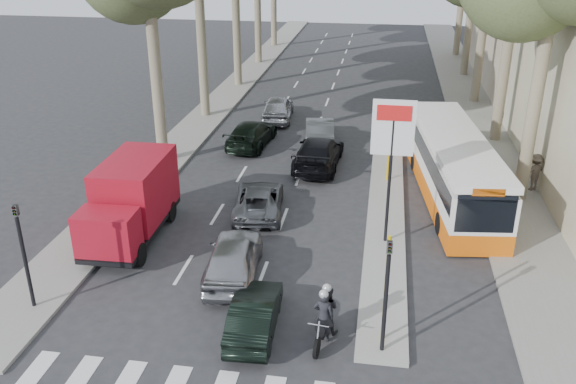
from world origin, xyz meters
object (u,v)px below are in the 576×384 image
Objects in this scene: dark_hatchback at (255,314)px; city_bus at (453,166)px; red_truck at (132,199)px; motorcycle at (325,314)px; silver_hatchback at (233,258)px.

city_bus is (6.51, 10.77, 0.91)m from dark_hatchback.
city_bus is (12.31, 5.67, -0.06)m from red_truck.
red_truck is (-5.80, 5.11, 0.97)m from dark_hatchback.
motorcycle is (2.07, 0.02, 0.20)m from dark_hatchback.
red_truck reaches higher than motorcycle.
city_bus is 11.65m from motorcycle.
motorcycle reaches higher than dark_hatchback.
silver_hatchback is 4.44m from motorcycle.
motorcycle is at bearing 177.86° from dark_hatchback.
red_truck reaches higher than silver_hatchback.
silver_hatchback is 11.18m from city_bus.
city_bus is 5.39× the size of motorcycle.
dark_hatchback is at bearing 109.57° from silver_hatchback.
silver_hatchback is 5.06m from red_truck.
silver_hatchback is 3.16m from dark_hatchback.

